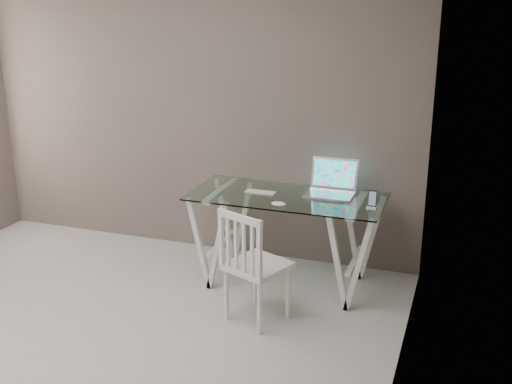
{
  "coord_description": "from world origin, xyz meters",
  "views": [
    {
      "loc": [
        2.32,
        -2.79,
        2.28
      ],
      "look_at": [
        0.85,
        1.44,
        0.85
      ],
      "focal_mm": 45.0,
      "sensor_mm": 36.0,
      "label": 1
    }
  ],
  "objects": [
    {
      "name": "room",
      "position": [
        -0.06,
        0.02,
        1.72
      ],
      "size": [
        4.5,
        4.52,
        2.71
      ],
      "color": "#ABA8A3",
      "rests_on": "ground"
    },
    {
      "name": "desk",
      "position": [
        1.0,
        1.74,
        0.38
      ],
      "size": [
        1.5,
        0.7,
        0.75
      ],
      "color": "silver",
      "rests_on": "ground"
    },
    {
      "name": "chair",
      "position": [
        0.94,
        1.05,
        0.47
      ],
      "size": [
        0.51,
        0.51,
        0.85
      ],
      "rotation": [
        0.0,
        0.0,
        -0.39
      ],
      "color": "white",
      "rests_on": "ground"
    },
    {
      "name": "laptop",
      "position": [
        1.3,
        1.92,
        0.81
      ],
      "size": [
        0.37,
        0.34,
        0.25
      ],
      "color": "silver",
      "rests_on": "desk"
    },
    {
      "name": "keyboard",
      "position": [
        0.78,
        1.74,
        0.75
      ],
      "size": [
        0.25,
        0.11,
        0.01
      ],
      "primitive_type": "cube",
      "color": "silver",
      "rests_on": "desk"
    },
    {
      "name": "mouse",
      "position": [
        1.01,
        1.48,
        0.76
      ],
      "size": [
        0.11,
        0.06,
        0.03
      ],
      "primitive_type": "ellipsoid",
      "color": "white",
      "rests_on": "desk"
    },
    {
      "name": "phone_dock",
      "position": [
        1.66,
        1.65,
        0.78
      ],
      "size": [
        0.07,
        0.07,
        0.13
      ],
      "color": "white",
      "rests_on": "desk"
    }
  ]
}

